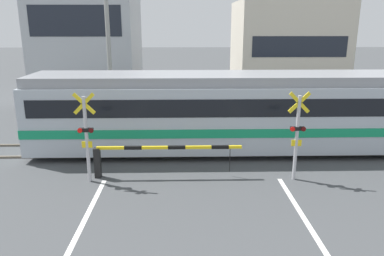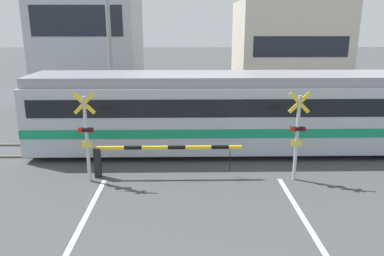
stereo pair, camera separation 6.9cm
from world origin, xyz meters
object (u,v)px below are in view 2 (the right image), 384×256
crossing_signal_left (86,134)px  crossing_signal_right (297,133)px  pedestrian (177,101)px  crossing_barrier_far (225,114)px  commuter_train (243,110)px  crossing_barrier_near (141,154)px

crossing_signal_left → crossing_signal_right: (6.56, 0.00, 0.00)m
crossing_signal_right → pedestrian: size_ratio=1.84×
crossing_barrier_far → commuter_train: bearing=-82.3°
commuter_train → crossing_barrier_far: bearing=97.7°
commuter_train → crossing_signal_left: (-5.31, -2.94, -0.06)m
crossing_signal_right → crossing_barrier_far: bearing=105.8°
crossing_barrier_near → crossing_signal_left: crossing_signal_left is taller
crossing_barrier_near → crossing_signal_left: size_ratio=1.67×
commuter_train → pedestrian: 6.18m
crossing_barrier_far → crossing_signal_left: 7.63m
crossing_barrier_near → pedestrian: pedestrian is taller
crossing_barrier_far → crossing_signal_left: crossing_signal_left is taller
commuter_train → pedestrian: bearing=116.1°
crossing_signal_right → commuter_train: bearing=113.0°
commuter_train → crossing_barrier_far: commuter_train is taller
commuter_train → crossing_barrier_near: bearing=-144.6°
commuter_train → crossing_signal_left: size_ratio=5.66×
pedestrian → crossing_barrier_near: bearing=-96.9°
crossing_signal_left → crossing_signal_right: 6.56m
crossing_barrier_near → crossing_signal_left: bearing=-168.8°
crossing_signal_left → crossing_signal_right: bearing=0.0°
crossing_barrier_far → crossing_signal_right: crossing_signal_right is taller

